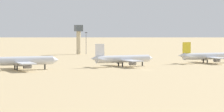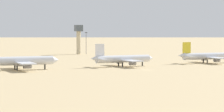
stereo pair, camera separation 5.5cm
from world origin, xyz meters
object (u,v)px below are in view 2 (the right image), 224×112
parked_jet_white_3 (122,59)px  control_tower (79,36)px  parked_jet_yellow_2 (18,61)px  light_pole_west (86,42)px  parked_jet_yellow_4 (207,56)px

parked_jet_white_3 → control_tower: control_tower is taller
parked_jet_yellow_2 → parked_jet_white_3: bearing=3.7°
light_pole_west → parked_jet_white_3: bearing=-105.1°
parked_jet_yellow_2 → light_pole_west: size_ratio=2.54×
parked_jet_yellow_4 → control_tower: control_tower is taller
parked_jet_yellow_4 → control_tower: 132.53m
parked_jet_yellow_2 → parked_jet_yellow_4: parked_jet_yellow_2 is taller
parked_jet_yellow_2 → parked_jet_yellow_4: size_ratio=1.11×
parked_jet_yellow_2 → light_pole_west: 159.72m
parked_jet_yellow_2 → parked_jet_yellow_4: (114.73, 3.11, -0.45)m
parked_jet_white_3 → light_pole_west: size_ratio=2.28×
parked_jet_yellow_2 → parked_jet_white_3: size_ratio=1.11×
parked_jet_white_3 → control_tower: size_ratio=1.71×
control_tower → parked_jet_yellow_2: bearing=-123.5°
parked_jet_yellow_4 → control_tower: size_ratio=1.71×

